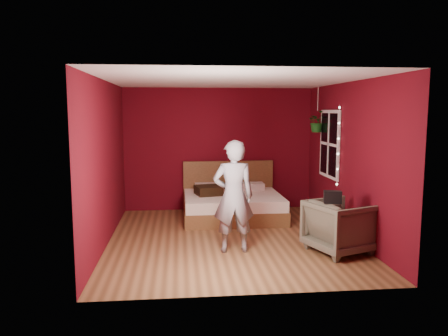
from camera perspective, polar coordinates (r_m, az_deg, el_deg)
The scene contains 10 objects.
floor at distance 7.38m, azimuth 0.90°, elevation -9.21°, with size 4.50×4.50×0.00m, color brown.
room_walls at distance 7.08m, azimuth 0.93°, elevation 3.92°, with size 4.04×4.54×2.62m.
window at distance 8.42m, azimuth 13.60°, elevation 3.06°, with size 0.05×0.97×1.27m.
fairy_lights at distance 7.92m, azimuth 14.69°, elevation 2.76°, with size 0.04×0.04×1.45m.
bed at distance 8.75m, azimuth 1.07°, elevation -4.68°, with size 1.92×1.63×1.06m.
person at distance 6.53m, azimuth 1.24°, elevation -3.74°, with size 0.62×0.41×1.70m, color gray.
armchair at distance 6.83m, azimuth 14.94°, elevation -7.39°, with size 0.84×0.87×0.79m, color #60604C.
handbag at distance 6.52m, azimuth 14.00°, elevation -3.70°, with size 0.25×0.13×0.18m, color black.
throw_pillow at distance 8.60m, azimuth -2.04°, elevation -2.93°, with size 0.48×0.48×0.17m, color black.
hanging_plant at distance 8.84m, azimuth 12.09°, elevation 5.96°, with size 0.42×0.38×0.90m.
Camera 1 is at (-0.84, -7.02, 2.12)m, focal length 35.00 mm.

